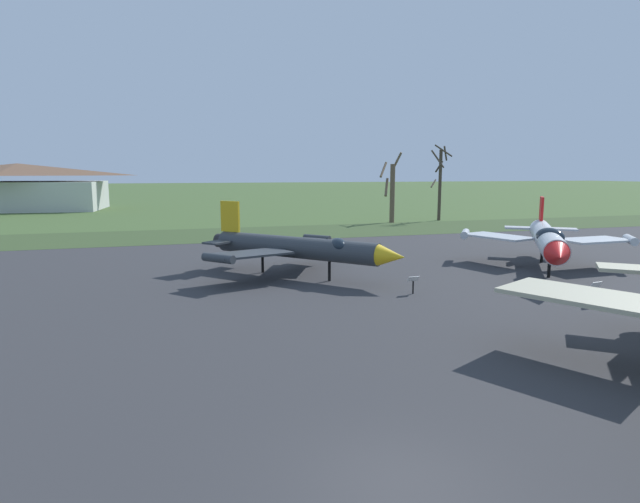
# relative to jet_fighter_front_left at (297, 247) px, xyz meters

# --- Properties ---
(ground_plane) EXTENTS (600.00, 600.00, 0.00)m
(ground_plane) POSITION_rel_jet_fighter_front_left_xyz_m (-3.23, -20.39, -1.81)
(ground_plane) COLOR #425B2D
(asphalt_apron) EXTENTS (109.29, 45.89, 0.05)m
(asphalt_apron) POSITION_rel_jet_fighter_front_left_xyz_m (-3.23, -6.63, -1.79)
(asphalt_apron) COLOR #333335
(asphalt_apron) RESTS_ON ground
(grass_verge_strip) EXTENTS (169.29, 12.00, 0.06)m
(grass_verge_strip) POSITION_rel_jet_fighter_front_left_xyz_m (-3.23, 22.32, -1.78)
(grass_verge_strip) COLOR #374B27
(grass_verge_strip) RESTS_ON ground
(jet_fighter_front_left) EXTENTS (10.40, 10.96, 4.33)m
(jet_fighter_front_left) POSITION_rel_jet_fighter_front_left_xyz_m (0.00, 0.00, 0.00)
(jet_fighter_front_left) COLOR #33383D
(jet_fighter_front_left) RESTS_ON ground
(info_placard_front_left) EXTENTS (0.60, 0.24, 0.96)m
(info_placard_front_left) POSITION_rel_jet_fighter_front_left_xyz_m (4.51, -5.83, -1.20)
(info_placard_front_left) COLOR black
(info_placard_front_left) RESTS_ON ground
(jet_fighter_rear_left) EXTENTS (11.19, 12.93, 4.37)m
(jet_fighter_rear_left) POSITION_rel_jet_fighter_front_left_xyz_m (15.40, -2.47, 0.21)
(jet_fighter_rear_left) COLOR silver
(jet_fighter_rear_left) RESTS_ON ground
(info_placard_rear_left) EXTENTS (0.59, 0.27, 1.13)m
(info_placard_rear_left) POSITION_rel_jet_fighter_front_left_xyz_m (11.56, -10.22, -1.10)
(info_placard_rear_left) COLOR black
(info_placard_rear_left) RESTS_ON ground
(bare_tree_center) EXTENTS (2.94, 2.23, 8.53)m
(bare_tree_center) POSITION_rel_jet_fighter_front_left_xyz_m (19.47, 29.24, 2.22)
(bare_tree_center) COLOR brown
(bare_tree_center) RESTS_ON ground
(bare_tree_right_of_center) EXTENTS (2.34, 2.75, 9.53)m
(bare_tree_right_of_center) POSITION_rel_jet_fighter_front_left_xyz_m (26.48, 29.96, 3.36)
(bare_tree_right_of_center) COLOR #42382D
(bare_tree_right_of_center) RESTS_ON ground
(visitor_building) EXTENTS (27.20, 16.54, 7.53)m
(visitor_building) POSITION_rel_jet_fighter_front_left_xyz_m (-29.37, 65.93, 1.84)
(visitor_building) COLOR beige
(visitor_building) RESTS_ON ground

